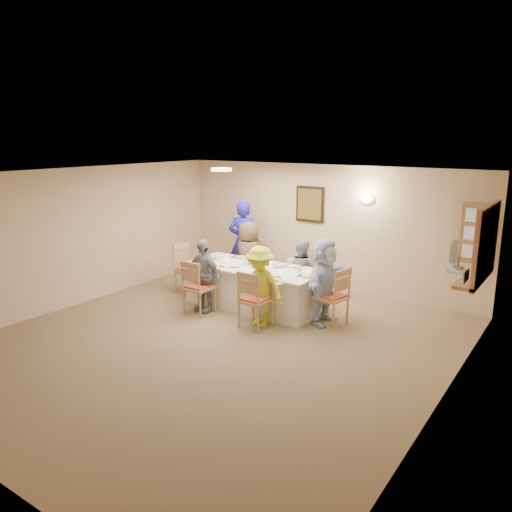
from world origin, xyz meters
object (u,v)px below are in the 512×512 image
Objects in this scene: serving_hatch at (486,244)px; chair_back_right at (304,275)px; chair_right_end at (331,296)px; chair_front_left at (199,286)px; diner_back_right at (301,272)px; chair_left_end at (189,268)px; caregiver at (244,242)px; chair_front_right at (256,299)px; condiment_ketchup at (252,259)px; desk_fan at (456,258)px; chair_back_left at (252,266)px; diner_right_end at (325,281)px; diner_back_left at (248,257)px; dining_table at (253,287)px; diner_front_right at (260,286)px; diner_front_left at (203,276)px.

chair_back_right is (-3.07, 0.10, -0.99)m from serving_hatch.
chair_front_left is at bearing -59.77° from chair_right_end.
diner_back_right reaches higher than chair_front_left.
diner_back_right is at bearing -127.46° from chair_front_left.
caregiver is (0.50, 1.15, 0.39)m from chair_left_end.
caregiver reaches higher than chair_front_right.
condiment_ketchup is (-1.62, 0.05, 0.39)m from chair_right_end.
desk_fan is (-0.11, -1.35, 0.05)m from serving_hatch.
desk_fan is at bearing -21.77° from chair_back_left.
diner_right_end is at bearing 163.07° from desk_fan.
chair_front_left is (-4.27, -1.50, -1.01)m from serving_hatch.
chair_left_end is (-0.95, 0.80, 0.00)m from chair_front_left.
diner_right_end is at bearing -87.15° from chair_left_end.
chair_back_right is 1.03× the size of chair_right_end.
chair_back_right is at bearing 178.09° from serving_hatch.
condiment_ketchup reaches higher than chair_right_end.
diner_back_left reaches higher than chair_front_left.
dining_table is at bearing -80.18° from chair_right_end.
diner_front_right is at bearing -44.58° from chair_right_end.
diner_back_left is 1.21m from diner_back_right.
chair_front_left is 2.29m from chair_right_end.
chair_back_left is 2.18m from diner_right_end.
chair_front_right is 0.98× the size of chair_right_end.
dining_table is 1.94× the size of diner_front_left.
diner_right_end is at bearing -2.09° from condiment_ketchup.
diner_front_left is 1.90m from caregiver.
chair_right_end is 0.69× the size of diner_right_end.
desk_fan is 3.15m from chair_front_right.
chair_right_end reaches higher than chair_left_end.
diner_front_right reaches higher than chair_front_left.
diner_front_right is (0.60, -0.68, 0.29)m from dining_table.
dining_table is 1.77× the size of diner_back_left.
desk_fan is at bearing -175.49° from chair_front_right.
chair_right_end is (2.15, 0.80, 0.01)m from chair_front_left.
dining_table is 0.95m from diner_front_left.
diner_back_right is 1.74m from caregiver.
condiment_ketchup reaches higher than chair_left_end.
diner_right_end is 5.99× the size of condiment_ketchup.
chair_front_left is 0.81× the size of diner_back_right.
diner_front_right reaches higher than diner_back_right.
diner_right_end is (-2.25, -0.70, -0.78)m from serving_hatch.
serving_hatch is 1.45× the size of chair_back_left.
dining_table is at bearing -118.91° from chair_back_right.
diner_back_left reaches higher than chair_back_left.
diner_right_end is at bearing 22.69° from diner_front_left.
chair_front_left is 0.98× the size of chair_right_end.
diner_back_right reaches higher than chair_back_left.
chair_right_end reaches higher than chair_front_right.
serving_hatch is 2.49m from diner_right_end.
chair_back_left is 0.59× the size of caregiver.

